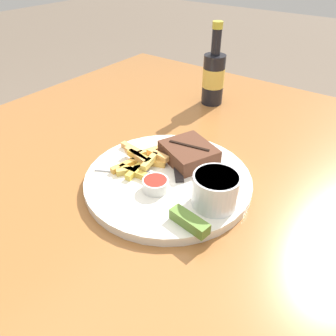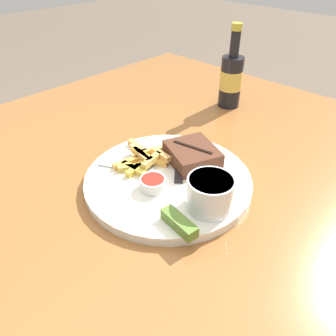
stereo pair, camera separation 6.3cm
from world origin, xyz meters
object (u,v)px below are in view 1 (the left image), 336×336
Objects in this scene: dipping_sauce_cup at (155,184)px; beer_bottle at (213,76)px; knife_utensil at (177,162)px; dinner_plate at (168,180)px; steak_portion at (188,153)px; fork_utensil at (125,171)px; coleslaw_cup at (216,189)px; pickle_spear at (189,221)px.

dipping_sauce_cup is 0.46m from beer_bottle.
beer_bottle is at bearing -21.98° from knife_utensil.
dinner_plate is 2.50× the size of steak_portion.
steak_portion is 1.05× the size of fork_utensil.
dipping_sauce_cup is at bearing -163.52° from coleslaw_cup.
dipping_sauce_cup is 0.36× the size of knife_utensil.
pickle_spear is at bearing -41.60° from fork_utensil.
fork_utensil is at bearing 165.64° from pickle_spear.
fork_utensil is 0.91× the size of knife_utensil.
dipping_sauce_cup is 0.66× the size of pickle_spear.
dipping_sauce_cup is at bearing -83.14° from dinner_plate.
coleslaw_cup is at bearing 16.48° from dipping_sauce_cup.
pickle_spear reaches higher than knife_utensil.
knife_utensil is (-0.01, -0.03, -0.01)m from steak_portion.
coleslaw_cup is at bearing -37.36° from steak_portion.
steak_portion is 0.03m from knife_utensil.
knife_utensil reaches higher than dinner_plate.
dinner_plate is at bearing -71.81° from beer_bottle.
knife_utensil is (-0.12, 0.13, -0.01)m from pickle_spear.
beer_bottle is (-0.13, 0.43, 0.05)m from dipping_sauce_cup.
pickle_spear is at bearing -93.70° from coleslaw_cup.
steak_portion is at bearing 124.45° from pickle_spear.
beer_bottle is (-0.12, 0.34, 0.06)m from knife_utensil.
beer_bottle is (-0.24, 0.40, 0.03)m from coleslaw_cup.
coleslaw_cup is 0.65× the size of fork_utensil.
knife_utensil is at bearing 100.80° from dipping_sauce_cup.
beer_bottle is (-0.23, 0.47, 0.05)m from pickle_spear.
coleslaw_cup is (0.11, -0.01, 0.04)m from dinner_plate.
coleslaw_cup is 0.14m from knife_utensil.
dinner_plate is at bearing 0.00° from fork_utensil.
dipping_sauce_cup is 0.22× the size of beer_bottle.
steak_portion reaches higher than pickle_spear.
pickle_spear is (-0.00, -0.07, -0.02)m from coleslaw_cup.
knife_utensil is (-0.01, 0.05, 0.01)m from dinner_plate.
coleslaw_cup is 0.11m from dipping_sauce_cup.
pickle_spear reaches higher than dinner_plate.
dinner_plate is 4.06× the size of coleslaw_cup.
dinner_plate is at bearing 172.46° from coleslaw_cup.
pickle_spear is at bearing -63.65° from beer_bottle.
dipping_sauce_cup is at bearing -72.97° from beer_bottle.
dinner_plate is 6.72× the size of dipping_sauce_cup.
beer_bottle is at bearing 120.81° from coleslaw_cup.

